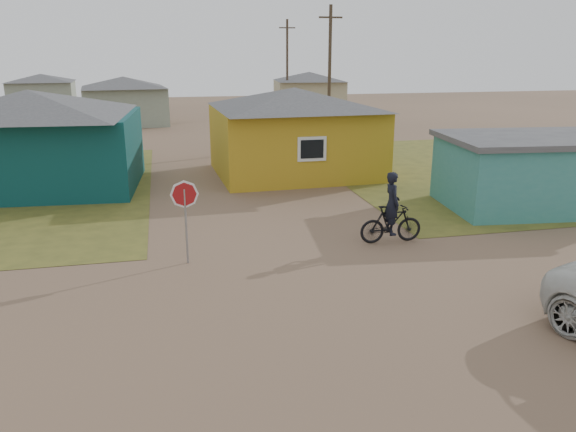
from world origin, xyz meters
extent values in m
plane|color=brown|center=(0.00, 0.00, 0.00)|extent=(120.00, 120.00, 0.00)
cube|color=olive|center=(14.00, 13.00, 0.01)|extent=(20.00, 18.00, 0.00)
cube|color=#0A3637|center=(-8.50, 13.50, 1.50)|extent=(8.40, 6.54, 3.00)
pyramid|color=#404043|center=(-8.50, 13.50, 3.50)|extent=(8.93, 7.08, 1.00)
cube|color=#BA911C|center=(2.50, 14.00, 1.50)|extent=(7.21, 6.24, 3.00)
pyramid|color=#404043|center=(2.50, 14.00, 3.45)|extent=(7.72, 6.76, 0.90)
cube|color=silver|center=(2.50, 10.97, 1.65)|extent=(1.20, 0.06, 1.00)
cube|color=black|center=(2.50, 10.94, 1.65)|extent=(0.95, 0.04, 0.75)
cube|color=teal|center=(9.50, 6.50, 1.20)|extent=(6.39, 4.61, 2.40)
cube|color=#404043|center=(9.50, 6.50, 2.50)|extent=(6.71, 4.93, 0.20)
cube|color=gray|center=(-6.00, 34.00, 1.40)|extent=(6.49, 5.60, 2.80)
pyramid|color=#404043|center=(-6.00, 34.00, 3.20)|extent=(7.04, 6.15, 0.80)
cube|color=tan|center=(10.00, 40.00, 1.40)|extent=(6.41, 5.50, 2.80)
pyramid|color=#404043|center=(10.00, 40.00, 3.20)|extent=(6.95, 6.05, 0.80)
cube|color=gray|center=(-14.00, 46.00, 1.35)|extent=(5.75, 5.28, 2.70)
pyramid|color=#404043|center=(-14.00, 46.00, 3.05)|extent=(6.28, 5.81, 0.70)
cylinder|color=#413427|center=(6.50, 22.00, 4.00)|extent=(0.20, 0.20, 8.00)
cube|color=#413427|center=(6.50, 22.00, 7.30)|extent=(1.40, 0.10, 0.10)
cylinder|color=#413427|center=(7.50, 38.00, 4.00)|extent=(0.20, 0.20, 8.00)
cube|color=#413427|center=(7.50, 38.00, 7.30)|extent=(1.40, 0.10, 0.10)
cylinder|color=gray|center=(-2.92, 3.55, 1.02)|extent=(0.06, 0.06, 2.04)
imported|color=black|center=(3.05, 3.94, 0.57)|extent=(1.90, 0.57, 1.13)
imported|color=black|center=(3.05, 3.94, 1.20)|extent=(0.46, 0.69, 1.86)
camera|label=1|loc=(-3.38, -10.81, 5.50)|focal=35.00mm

